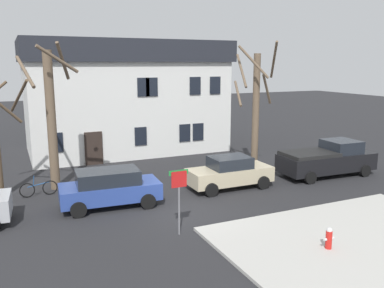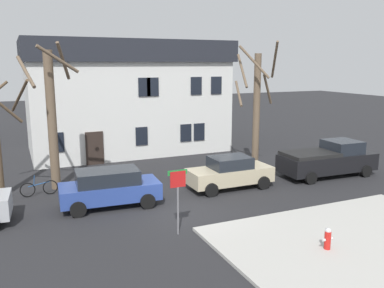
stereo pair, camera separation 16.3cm
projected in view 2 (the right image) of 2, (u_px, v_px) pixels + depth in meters
name	position (u px, v px, depth m)	size (l,w,h in m)	color
ground_plane	(183.00, 213.00, 17.46)	(120.00, 120.00, 0.00)	#262628
sidewalk_slab	(358.00, 241.00, 14.56)	(9.95, 6.75, 0.12)	#B7B5AD
building_main	(126.00, 96.00, 29.64)	(14.04, 7.90, 7.85)	white
tree_bare_mid	(52.00, 115.00, 20.11)	(2.78, 2.23, 7.32)	brown
tree_bare_far	(256.00, 107.00, 23.62)	(2.82, 2.80, 7.53)	brown
car_blue_wagon	(109.00, 187.00, 18.13)	(4.48, 2.27, 1.68)	#2D4799
car_beige_sedan	(230.00, 172.00, 20.77)	(4.37, 1.95, 1.65)	#C6B793
pickup_truck_black	(328.00, 159.00, 23.06)	(5.64, 2.46, 1.98)	black
fire_hydrant	(328.00, 238.00, 13.74)	(0.42, 0.22, 0.76)	red
street_sign_pole	(178.00, 190.00, 14.94)	(0.76, 0.07, 2.49)	slate
bicycle_leaning	(39.00, 188.00, 19.67)	(1.75, 0.09, 1.03)	black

